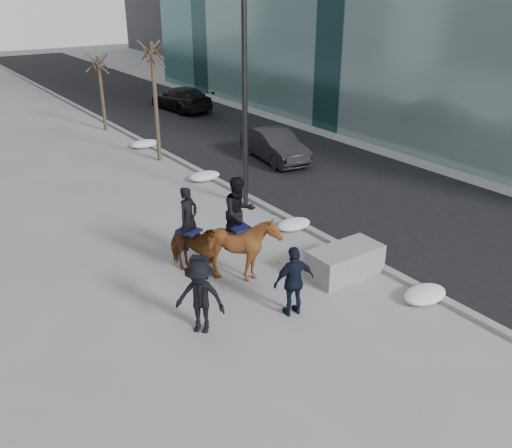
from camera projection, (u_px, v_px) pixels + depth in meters
ground at (283, 294)px, 13.69m from camera, size 120.00×120.00×0.00m
road at (271, 154)px, 24.83m from camera, size 8.00×90.00×0.01m
curb at (194, 168)px, 22.72m from camera, size 0.25×90.00×0.12m
planter at (345, 262)px, 14.42m from camera, size 2.00×1.01×0.80m
car_near at (275, 145)px, 23.67m from camera, size 1.99×4.30×1.36m
car_far at (181, 98)px, 33.08m from camera, size 2.31×5.00×1.42m
tree_near at (155, 97)px, 22.84m from camera, size 1.20×1.20×5.56m
tree_far at (101, 90)px, 28.00m from camera, size 1.20×1.20×4.24m
mounted_left at (192, 244)px, 14.21m from camera, size 1.48×2.09×2.46m
mounted_right at (242, 240)px, 13.99m from camera, size 1.55×1.73×2.79m
feeder at (294, 281)px, 12.54m from camera, size 1.09×0.95×1.75m
camera_crew at (200, 297)px, 11.89m from camera, size 1.25×1.28×1.75m
lamppost at (245, 59)px, 17.16m from camera, size 0.25×0.80×9.09m
snow_piles at (230, 190)px, 20.10m from camera, size 1.38×17.40×0.35m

